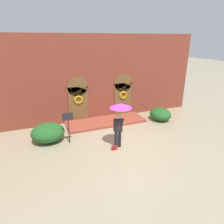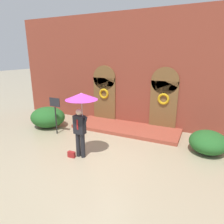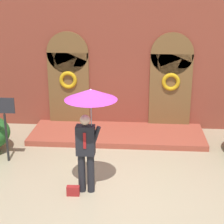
# 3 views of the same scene
# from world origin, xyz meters

# --- Properties ---
(ground_plane) EXTENTS (80.00, 80.00, 0.00)m
(ground_plane) POSITION_xyz_m (0.00, 0.00, 0.00)
(ground_plane) COLOR tan
(building_facade) EXTENTS (14.00, 2.30, 5.60)m
(building_facade) POSITION_xyz_m (-0.00, 4.15, 2.68)
(building_facade) COLOR brown
(building_facade) RESTS_ON ground
(person_with_umbrella) EXTENTS (1.10, 1.10, 2.36)m
(person_with_umbrella) POSITION_xyz_m (-0.39, -0.16, 1.91)
(person_with_umbrella) COLOR black
(person_with_umbrella) RESTS_ON ground
(handbag) EXTENTS (0.28, 0.13, 0.22)m
(handbag) POSITION_xyz_m (-0.75, -0.36, 0.11)
(handbag) COLOR maroon
(handbag) RESTS_ON ground
(sign_post) EXTENTS (0.56, 0.06, 1.72)m
(sign_post) POSITION_xyz_m (-2.74, 1.21, 1.16)
(sign_post) COLOR black
(sign_post) RESTS_ON ground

